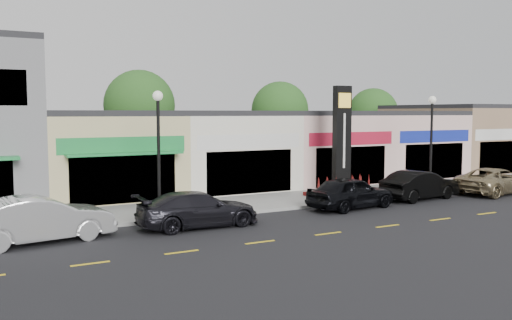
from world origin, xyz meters
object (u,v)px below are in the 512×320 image
Objects in this scene: pylon_sign at (342,156)px; car_gold_suv at (495,181)px; car_dark_sedan at (198,209)px; car_black_sedan at (351,193)px; car_white_van at (40,219)px; car_black_conv at (420,185)px; lamp_west_near at (158,141)px; lamp_east_near at (431,134)px.

pylon_sign is 1.11× the size of car_gold_suv.
car_dark_sedan is 1.09× the size of car_black_sedan.
car_white_van is 1.01× the size of car_dark_sedan.
car_black_conv is at bearing -92.02° from car_black_sedan.
car_black_sedan is at bearing 81.61° from car_gold_suv.
lamp_west_near is 1.17× the size of car_black_sedan.
lamp_east_near is (16.00, 0.00, 0.00)m from lamp_west_near.
car_black_sedan is at bearing -9.38° from lamp_west_near.
car_gold_suv is at bearing -22.43° from lamp_east_near.
car_white_van is (-5.04, -1.82, -2.63)m from lamp_west_near.
car_dark_sedan is (6.03, -0.17, -0.11)m from car_white_van.
car_dark_sedan is at bearing -100.08° from car_white_van.
pylon_sign reaches higher than car_gold_suv.
pylon_sign is at bearing 42.95° from car_black_conv.
car_white_van reaches higher than car_gold_suv.
car_white_van is (-16.04, -3.52, -1.43)m from pylon_sign.
pylon_sign reaches higher than car_white_van.
car_dark_sedan is at bearing -63.42° from lamp_west_near.
pylon_sign is 10.77m from car_dark_sedan.
lamp_east_near reaches higher than car_black_sedan.
lamp_east_near is at bearing -93.53° from car_white_van.
lamp_west_near is 1.00× the size of lamp_east_near.
lamp_east_near is 0.91× the size of pylon_sign.
car_black_conv is at bearing -150.64° from lamp_east_near.
car_black_sedan is at bearing -97.24° from car_white_van.
car_white_van is at bearing -167.62° from pylon_sign.
lamp_east_near is at bearing -85.24° from car_black_sedan.
car_black_sedan is 5.05m from car_black_conv.
car_gold_suv is (8.59, -3.18, -1.52)m from pylon_sign.
car_white_van is (-21.04, -1.82, -2.63)m from lamp_east_near.
car_gold_suv is at bearing -4.33° from lamp_west_near.
lamp_east_near is 5.42m from pylon_sign.
car_gold_suv is (3.59, -1.48, -2.73)m from lamp_east_near.
lamp_west_near reaches higher than car_black_conv.
lamp_west_near is at bearing 26.34° from car_dark_sedan.
car_gold_suv is at bearing -97.69° from car_white_van.
lamp_east_near is at bearing -18.75° from pylon_sign.
car_gold_suv is at bearing -101.90° from car_black_conv.
car_black_sedan is at bearing -167.48° from lamp_east_near.
pylon_sign is 1.26× the size of car_black_conv.
car_white_van is 0.95× the size of car_gold_suv.
car_dark_sedan is at bearing -159.76° from pylon_sign.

